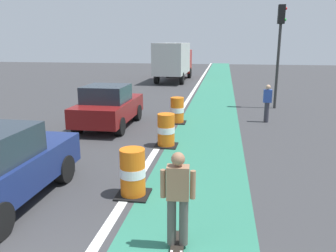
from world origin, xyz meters
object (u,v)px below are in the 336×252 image
object	(u,v)px
parked_sedan_second	(109,106)
traffic_barrel_back	(177,111)
pedestrian_crossing	(267,102)
traffic_barrel_mid	(166,131)
traffic_barrel_front	(133,173)
delivery_truck_down_block	(174,59)
skateboarder_on_lane	(178,198)
traffic_light_corner	(280,39)

from	to	relation	value
parked_sedan_second	traffic_barrel_back	size ratio (longest dim) A/B	3.77
parked_sedan_second	pedestrian_crossing	xyz separation A→B (m)	(6.38, 1.83, 0.03)
traffic_barrel_mid	traffic_barrel_back	world-z (taller)	same
traffic_barrel_mid	pedestrian_crossing	bearing A→B (deg)	48.22
traffic_barrel_front	delivery_truck_down_block	distance (m)	22.78
skateboarder_on_lane	pedestrian_crossing	size ratio (longest dim) A/B	1.05
traffic_barrel_mid	delivery_truck_down_block	bearing A→B (deg)	97.53
traffic_barrel_mid	delivery_truck_down_block	size ratio (longest dim) A/B	0.14
skateboarder_on_lane	delivery_truck_down_block	world-z (taller)	delivery_truck_down_block
delivery_truck_down_block	pedestrian_crossing	distance (m)	16.00
delivery_truck_down_block	traffic_light_corner	world-z (taller)	traffic_light_corner
skateboarder_on_lane	delivery_truck_down_block	size ratio (longest dim) A/B	0.22
traffic_barrel_front	traffic_barrel_back	size ratio (longest dim) A/B	1.00
traffic_barrel_front	pedestrian_crossing	bearing A→B (deg)	64.43
traffic_barrel_mid	delivery_truck_down_block	world-z (taller)	delivery_truck_down_block
traffic_barrel_back	traffic_light_corner	distance (m)	6.79
traffic_barrel_mid	delivery_truck_down_block	xyz separation A→B (m)	(-2.49, 18.83, 1.31)
parked_sedan_second	traffic_barrel_back	bearing A→B (deg)	22.47
traffic_barrel_back	pedestrian_crossing	world-z (taller)	pedestrian_crossing
skateboarder_on_lane	traffic_barrel_front	distance (m)	2.25
traffic_barrel_back	delivery_truck_down_block	xyz separation A→B (m)	(-2.40, 15.47, 1.31)
pedestrian_crossing	traffic_barrel_back	bearing A→B (deg)	-168.85
traffic_barrel_front	traffic_light_corner	world-z (taller)	traffic_light_corner
delivery_truck_down_block	pedestrian_crossing	size ratio (longest dim) A/B	4.75
traffic_barrel_front	traffic_barrel_mid	xyz separation A→B (m)	(0.11, 3.79, 0.00)
skateboarder_on_lane	traffic_barrel_mid	bearing A→B (deg)	101.45
parked_sedan_second	traffic_barrel_back	world-z (taller)	parked_sedan_second
delivery_truck_down_block	traffic_barrel_front	bearing A→B (deg)	-84.00
parked_sedan_second	traffic_barrel_back	distance (m)	2.87
skateboarder_on_lane	parked_sedan_second	xyz separation A→B (m)	(-3.87, 7.89, -0.08)
traffic_barrel_mid	traffic_light_corner	xyz separation A→B (m)	(4.46, 7.42, 2.97)
traffic_barrel_front	traffic_light_corner	distance (m)	12.47
parked_sedan_second	traffic_light_corner	xyz separation A→B (m)	(7.19, 5.16, 2.67)
skateboarder_on_lane	traffic_barrel_front	xyz separation A→B (m)	(-1.25, 1.83, -0.38)
parked_sedan_second	traffic_barrel_front	distance (m)	6.60
parked_sedan_second	traffic_barrel_mid	distance (m)	3.56
traffic_barrel_front	skateboarder_on_lane	bearing A→B (deg)	-55.65
parked_sedan_second	traffic_light_corner	bearing A→B (deg)	35.66
skateboarder_on_lane	parked_sedan_second	distance (m)	8.79
skateboarder_on_lane	traffic_barrel_back	bearing A→B (deg)	97.79
skateboarder_on_lane	traffic_barrel_back	xyz separation A→B (m)	(-1.23, 8.98, -0.38)
skateboarder_on_lane	traffic_barrel_mid	distance (m)	5.75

